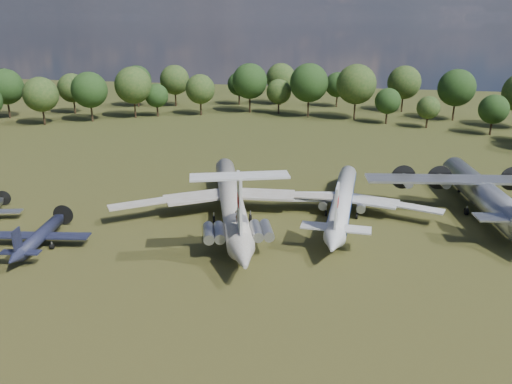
% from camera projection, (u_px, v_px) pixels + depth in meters
% --- Properties ---
extents(ground, '(300.00, 300.00, 0.00)m').
position_uv_depth(ground, '(203.00, 222.00, 70.83)').
color(ground, '#1E3712').
rests_on(ground, ground).
extents(il62_airliner, '(46.97, 53.58, 4.41)m').
position_uv_depth(il62_airliner, '(231.00, 203.00, 71.80)').
color(il62_airliner, silver).
rests_on(il62_airliner, ground).
extents(tu104_jet, '(29.19, 38.29, 3.75)m').
position_uv_depth(tu104_jet, '(342.00, 203.00, 72.66)').
color(tu104_jet, silver).
rests_on(tu104_jet, ground).
extents(an12_transport, '(39.34, 42.66, 4.98)m').
position_uv_depth(an12_transport, '(482.00, 197.00, 73.47)').
color(an12_transport, gray).
rests_on(an12_transport, ground).
extents(small_prop_west, '(14.52, 18.11, 2.40)m').
position_uv_depth(small_prop_west, '(40.00, 239.00, 62.59)').
color(small_prop_west, black).
rests_on(small_prop_west, ground).
extents(person_on_il62, '(0.85, 0.77, 1.96)m').
position_uv_depth(person_on_il62, '(238.00, 214.00, 59.16)').
color(person_on_il62, brown).
rests_on(person_on_il62, il62_airliner).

